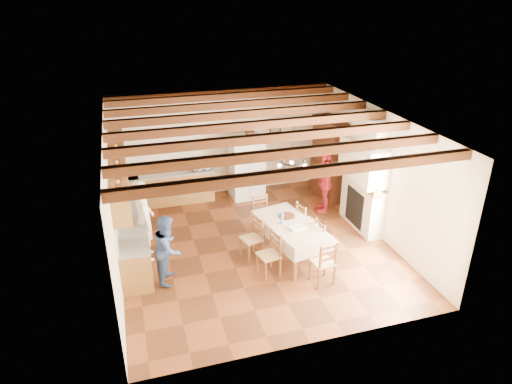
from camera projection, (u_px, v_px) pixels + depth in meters
floor at (256, 247)px, 10.57m from camera, size 6.00×6.50×0.02m
ceiling at (256, 120)px, 9.31m from camera, size 6.00×6.50×0.02m
wall_back at (222, 142)px, 12.78m from camera, size 6.00×0.02×3.00m
wall_front at (315, 270)px, 7.10m from camera, size 6.00×0.02×3.00m
wall_left at (112, 205)px, 9.15m from camera, size 0.02×6.50×3.00m
wall_right at (378, 173)px, 10.72m from camera, size 0.02×6.50×3.00m
ceiling_beams at (256, 125)px, 9.35m from camera, size 6.00×6.30×0.16m
lower_cabinets_left at (132, 226)px, 10.60m from camera, size 0.60×4.30×0.86m
lower_cabinets_back at (171, 188)px, 12.55m from camera, size 2.30×0.60×0.86m
countertop_left at (129, 208)px, 10.41m from camera, size 0.62×4.30×0.04m
countertop_back at (170, 173)px, 12.36m from camera, size 2.34×0.62×0.04m
backsplash_left at (115, 197)px, 10.20m from camera, size 0.03×4.30×0.60m
backsplash_back at (168, 158)px, 12.48m from camera, size 2.30×0.03×0.60m
upper_cabinets at (118, 169)px, 9.97m from camera, size 0.35×4.20×0.70m
fireplace at (362, 175)px, 10.86m from camera, size 0.56×1.60×2.80m
wall_picture at (275, 126)px, 13.01m from camera, size 0.34×0.03×0.42m
refrigerator at (246, 167)px, 12.73m from camera, size 0.92×0.77×1.78m
hutch at (329, 159)px, 12.64m from camera, size 0.63×1.28×2.25m
dining_table at (290, 227)px, 9.91m from camera, size 1.31×2.03×0.82m
chandelier at (292, 162)px, 9.28m from camera, size 0.47×0.47×0.03m
chair_left_near at (269, 254)px, 9.38m from camera, size 0.48×0.50×0.96m
chair_left_far at (251, 238)px, 9.98m from camera, size 0.50×0.51×0.96m
chair_right_near at (326, 240)px, 9.92m from camera, size 0.44×0.46×0.96m
chair_right_far at (306, 221)px, 10.69m from camera, size 0.47×0.49×0.96m
chair_end_near at (323, 262)px, 9.13m from camera, size 0.47×0.45×0.96m
chair_end_far at (263, 216)px, 10.94m from camera, size 0.48×0.46×0.96m
person_man at (144, 220)px, 9.79m from camera, size 0.49×0.70×1.85m
person_woman_blue at (168, 249)px, 9.11m from camera, size 0.74×0.84×1.46m
person_woman_red at (325, 182)px, 11.89m from camera, size 0.68×1.06×1.68m
microwave at (200, 164)px, 12.51m from camera, size 0.59×0.47×0.29m
fridge_vase at (250, 131)px, 12.32m from camera, size 0.28×0.28×0.27m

